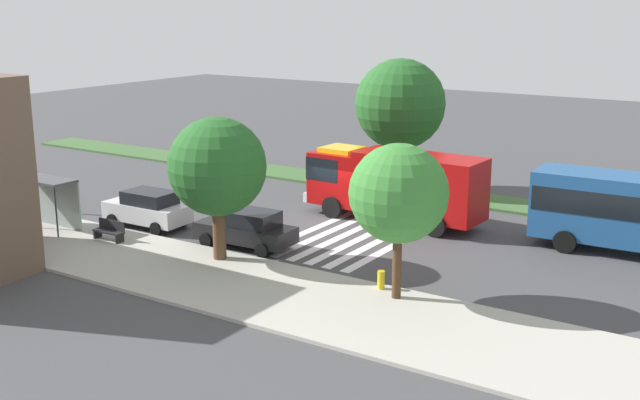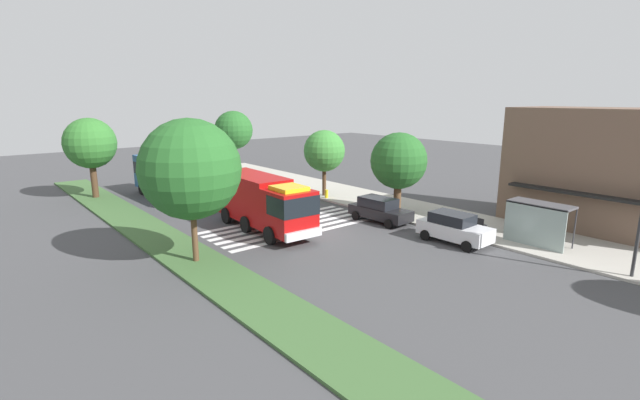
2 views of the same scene
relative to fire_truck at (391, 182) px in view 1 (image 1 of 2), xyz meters
The scene contains 13 objects.
ground_plane 3.86m from the fire_truck, 37.35° to the left, with size 120.00×120.00×0.00m, color #424244.
sidewalk 11.95m from the fire_truck, 77.10° to the left, with size 60.00×5.82×0.14m, color #ADA89E.
median_strip 6.89m from the fire_truck, 66.54° to the right, with size 60.00×3.00×0.14m, color #3D6033.
crosswalk 2.82m from the fire_truck, 87.24° to the left, with size 4.95×11.85×0.01m.
fire_truck is the anchor object (origin of this frame).
parked_car_west 8.15m from the fire_truck, 66.23° to the left, with size 4.62×2.19×1.70m.
parked_car_mid 11.94m from the fire_truck, 38.44° to the left, with size 4.34×2.14×1.79m.
bus_stop_shelter 16.48m from the fire_truck, 38.69° to the left, with size 3.50×1.40×2.46m.
bench_near_shelter 13.63m from the fire_truck, 49.20° to the left, with size 1.60×0.50×0.90m.
sidewalk_tree_west 11.19m from the fire_truck, 119.34° to the left, with size 3.57×3.57×5.70m.
sidewalk_tree_center 10.25m from the fire_truck, 72.91° to the left, with size 4.08×4.08×5.98m.
median_tree_west 7.30m from the fire_truck, 65.99° to the right, with size 5.14×5.14×7.44m.
fire_hydrant 10.25m from the fire_truck, 116.26° to the left, with size 0.28×0.28×0.70m, color gold.
Camera 1 is at (-20.51, 31.86, 10.62)m, focal length 44.44 mm.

